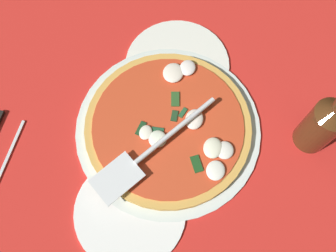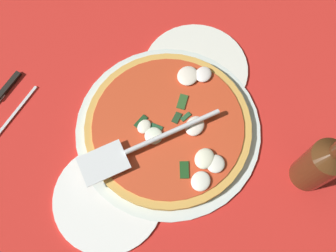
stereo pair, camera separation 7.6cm
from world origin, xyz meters
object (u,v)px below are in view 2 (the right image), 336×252
at_px(dinner_plate_left, 108,198).
at_px(dinner_plate_right, 196,69).
at_px(pizza, 169,126).
at_px(place_setting_far, 1,113).
at_px(beer_bottle, 322,163).
at_px(pizza_server, 142,145).

xyz_separation_m(dinner_plate_left, dinner_plate_right, (0.34, 0.00, 0.00)).
relative_size(pizza, place_setting_far, 1.59).
relative_size(pizza, beer_bottle, 1.52).
xyz_separation_m(dinner_plate_right, beer_bottle, (-0.09, -0.31, 0.08)).
bearing_deg(place_setting_far, dinner_plate_left, 83.17).
bearing_deg(pizza_server, place_setting_far, -41.11).
height_order(pizza, beer_bottle, beer_bottle).
height_order(dinner_plate_left, pizza_server, pizza_server).
bearing_deg(dinner_plate_left, pizza, -7.36).
relative_size(pizza_server, place_setting_far, 1.24).
xyz_separation_m(pizza_server, beer_bottle, (0.13, -0.30, 0.04)).
bearing_deg(place_setting_far, beer_bottle, 108.22).
bearing_deg(beer_bottle, dinner_plate_right, 73.54).
bearing_deg(dinner_plate_right, pizza_server, -178.01).
bearing_deg(dinner_plate_left, dinner_plate_right, 0.48).
relative_size(pizza, pizza_server, 1.28).
relative_size(dinner_plate_left, beer_bottle, 0.95).
distance_m(pizza_server, beer_bottle, 0.33).
bearing_deg(beer_bottle, pizza, 102.33).
xyz_separation_m(dinner_plate_left, pizza_server, (0.11, -0.00, 0.04)).
xyz_separation_m(place_setting_far, beer_bottle, (0.22, -0.60, 0.08)).
height_order(dinner_plate_right, pizza, pizza).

